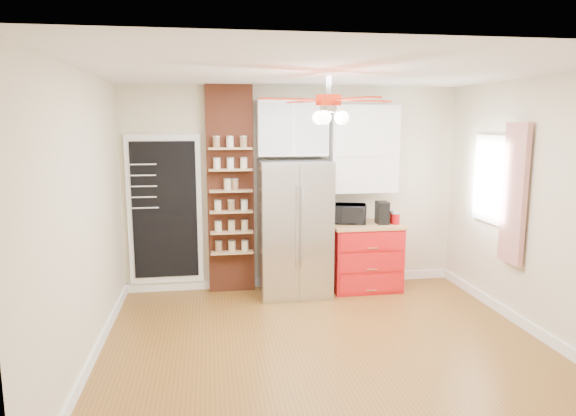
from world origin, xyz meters
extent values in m
plane|color=brown|center=(0.00, 0.00, 0.00)|extent=(4.50, 4.50, 0.00)
plane|color=white|center=(0.00, 0.00, 2.70)|extent=(4.50, 4.50, 0.00)
cube|color=beige|center=(0.00, 2.00, 1.35)|extent=(4.50, 0.02, 2.70)
cube|color=beige|center=(0.00, -2.00, 1.35)|extent=(4.50, 0.02, 2.70)
cube|color=beige|center=(-2.25, 0.00, 1.35)|extent=(0.02, 4.00, 2.70)
cube|color=beige|center=(2.25, 0.00, 1.35)|extent=(0.02, 4.00, 2.70)
cube|color=white|center=(-1.70, 1.97, 1.10)|extent=(0.95, 0.04, 1.95)
cube|color=black|center=(-1.70, 1.95, 1.10)|extent=(0.82, 0.02, 1.78)
cube|color=brown|center=(-0.85, 1.92, 1.35)|extent=(0.60, 0.16, 2.70)
cube|color=silver|center=(-0.05, 1.63, 0.88)|extent=(0.90, 0.70, 1.75)
cube|color=white|center=(-0.05, 1.82, 2.15)|extent=(0.90, 0.35, 0.70)
cube|color=red|center=(0.92, 1.68, 0.43)|extent=(0.90, 0.60, 0.86)
cube|color=tan|center=(0.92, 1.68, 0.88)|extent=(0.94, 0.64, 0.04)
cube|color=white|center=(0.92, 1.85, 1.88)|extent=(0.90, 0.30, 1.15)
cube|color=white|center=(2.23, 0.90, 1.55)|extent=(0.04, 0.75, 1.05)
cube|color=#A92116|center=(2.18, 0.35, 1.45)|extent=(0.06, 0.40, 1.55)
cylinder|color=silver|center=(0.00, 0.00, 2.55)|extent=(0.05, 0.05, 0.20)
cylinder|color=#961C09|center=(0.00, 0.00, 2.43)|extent=(0.24, 0.24, 0.10)
sphere|color=white|center=(0.00, 0.00, 2.27)|extent=(0.13, 0.13, 0.13)
imported|color=black|center=(0.70, 1.74, 1.03)|extent=(0.52, 0.41, 0.25)
cube|color=black|center=(1.13, 1.63, 1.05)|extent=(0.16, 0.23, 0.29)
cylinder|color=#A2090E|center=(1.29, 1.57, 0.97)|extent=(0.14, 0.14, 0.14)
cylinder|color=red|center=(1.29, 1.66, 0.98)|extent=(0.11, 0.11, 0.15)
cylinder|color=beige|center=(-0.89, 1.77, 1.44)|extent=(0.12, 0.12, 0.13)
cylinder|color=olive|center=(-0.80, 1.79, 1.44)|extent=(0.09, 0.09, 0.13)
camera|label=1|loc=(-1.12, -4.77, 2.23)|focal=32.00mm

